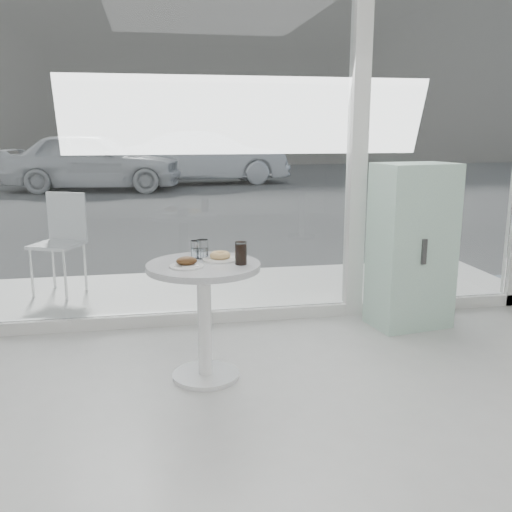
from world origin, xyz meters
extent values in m
cube|color=silver|center=(0.00, 3.00, 0.05)|extent=(5.00, 0.12, 0.10)
cube|color=silver|center=(0.90, 3.00, 1.50)|extent=(0.14, 0.14, 3.00)
cube|color=white|center=(-0.77, 3.00, 1.40)|extent=(3.21, 0.02, 2.60)
cube|color=white|center=(1.67, 3.00, 1.40)|extent=(1.41, 0.02, 2.60)
cylinder|color=white|center=(-0.50, 1.90, 0.01)|extent=(0.44, 0.44, 0.03)
cylinder|color=white|center=(-0.50, 1.90, 0.37)|extent=(0.09, 0.09, 0.70)
cylinder|color=silver|center=(-0.50, 1.90, 0.75)|extent=(0.72, 0.72, 0.04)
cube|color=silver|center=(0.00, 3.80, 0.03)|extent=(5.60, 1.60, 0.05)
cube|color=#353535|center=(0.00, 16.00, 0.00)|extent=(40.00, 24.00, 0.00)
cube|color=gray|center=(0.00, 25.00, 4.00)|extent=(40.00, 2.00, 8.00)
cube|color=#92BBA5|center=(1.26, 2.63, 0.67)|extent=(0.67, 0.50, 1.33)
cube|color=#333333|center=(1.26, 2.42, 0.67)|extent=(0.04, 0.03, 0.20)
cylinder|color=white|center=(-1.93, 3.86, 0.28)|extent=(0.02, 0.02, 0.46)
cylinder|color=white|center=(-1.61, 3.72, 0.28)|extent=(0.02, 0.02, 0.46)
cylinder|color=white|center=(-1.79, 4.18, 0.28)|extent=(0.02, 0.02, 0.46)
cylinder|color=white|center=(-1.47, 4.04, 0.28)|extent=(0.02, 0.02, 0.46)
cube|color=white|center=(-1.70, 3.95, 0.52)|extent=(0.55, 0.55, 0.03)
cube|color=white|center=(-1.62, 4.13, 0.77)|extent=(0.38, 0.19, 0.46)
imported|color=white|center=(-2.25, 14.01, 0.77)|extent=(4.72, 2.43, 1.54)
imported|color=#B1B3B9|center=(0.85, 15.32, 0.77)|extent=(4.79, 2.07, 1.53)
cylinder|color=silver|center=(-0.61, 1.82, 0.78)|extent=(0.21, 0.21, 0.01)
cube|color=white|center=(-0.59, 1.81, 0.79)|extent=(0.11, 0.10, 0.00)
ellipsoid|color=#331D0E|center=(-0.61, 1.82, 0.81)|extent=(0.13, 0.10, 0.05)
ellipsoid|color=#331D0E|center=(-0.58, 1.84, 0.81)|extent=(0.06, 0.06, 0.03)
cylinder|color=silver|center=(-0.38, 1.97, 0.78)|extent=(0.23, 0.23, 0.01)
torus|color=tan|center=(-0.38, 1.97, 0.80)|extent=(0.13, 0.13, 0.05)
cylinder|color=white|center=(-0.53, 2.07, 0.83)|extent=(0.07, 0.07, 0.11)
cylinder|color=white|center=(-0.53, 2.07, 0.80)|extent=(0.06, 0.06, 0.06)
cylinder|color=white|center=(-0.49, 2.05, 0.83)|extent=(0.08, 0.08, 0.12)
cylinder|color=white|center=(-0.49, 2.05, 0.81)|extent=(0.06, 0.06, 0.07)
cylinder|color=white|center=(-0.27, 1.83, 0.84)|extent=(0.07, 0.07, 0.14)
cylinder|color=black|center=(-0.27, 1.83, 0.83)|extent=(0.06, 0.06, 0.13)
camera|label=1|loc=(-0.81, -1.59, 1.60)|focal=40.00mm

